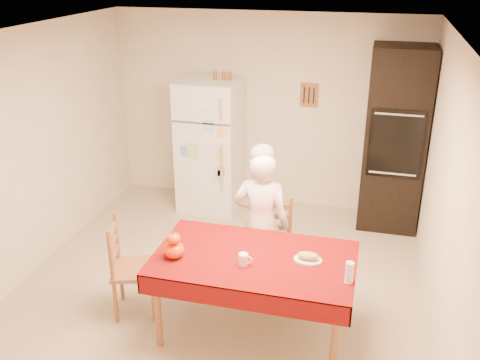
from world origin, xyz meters
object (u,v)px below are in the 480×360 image
(refrigerator, at_px, (210,145))
(coffee_mug, at_px, (243,259))
(chair_far, at_px, (269,239))
(seated_woman, at_px, (261,224))
(wine_glass, at_px, (349,272))
(bread_plate, at_px, (308,260))
(chair_left, at_px, (127,264))
(dining_table, at_px, (254,264))
(oven_cabinet, at_px, (395,140))
(pumpkin_lower, at_px, (174,250))

(refrigerator, bearing_deg, coffee_mug, -66.82)
(chair_far, height_order, seated_woman, seated_woman)
(chair_far, distance_m, wine_glass, 1.31)
(wine_glass, xyz_separation_m, bread_plate, (-0.35, 0.23, -0.08))
(chair_left, relative_size, seated_woman, 0.64)
(chair_left, bearing_deg, bread_plate, -106.32)
(chair_far, height_order, coffee_mug, chair_far)
(chair_far, xyz_separation_m, seated_woman, (-0.05, -0.15, 0.24))
(refrigerator, xyz_separation_m, chair_left, (-0.04, -2.41, -0.34))
(refrigerator, xyz_separation_m, coffee_mug, (1.09, -2.54, -0.04))
(dining_table, bearing_deg, oven_cabinet, 65.28)
(oven_cabinet, distance_m, pumpkin_lower, 3.18)
(oven_cabinet, height_order, pumpkin_lower, oven_cabinet)
(oven_cabinet, bearing_deg, coffee_mug, -114.68)
(coffee_mug, bearing_deg, chair_far, 87.84)
(refrigerator, bearing_deg, bread_plate, -55.85)
(coffee_mug, xyz_separation_m, wine_glass, (0.86, -0.04, 0.04))
(pumpkin_lower, height_order, bread_plate, pumpkin_lower)
(chair_far, bearing_deg, chair_left, -139.65)
(oven_cabinet, xyz_separation_m, coffee_mug, (-1.19, -2.59, -0.29))
(chair_left, distance_m, coffee_mug, 1.18)
(dining_table, distance_m, wine_glass, 0.83)
(dining_table, bearing_deg, pumpkin_lower, -165.65)
(chair_left, xyz_separation_m, wine_glass, (1.99, -0.18, 0.34))
(chair_far, xyz_separation_m, bread_plate, (0.47, -0.73, 0.26))
(pumpkin_lower, bearing_deg, bread_plate, 11.30)
(chair_far, bearing_deg, oven_cabinet, 61.95)
(dining_table, relative_size, wine_glass, 9.66)
(dining_table, distance_m, seated_woman, 0.64)
(dining_table, xyz_separation_m, chair_left, (-1.19, -0.00, -0.18))
(coffee_mug, bearing_deg, seated_woman, 91.36)
(refrigerator, relative_size, chair_left, 1.79)
(coffee_mug, distance_m, bread_plate, 0.54)
(dining_table, height_order, chair_left, chair_left)
(refrigerator, height_order, wine_glass, refrigerator)
(chair_far, xyz_separation_m, pumpkin_lower, (-0.63, -0.95, 0.32))
(pumpkin_lower, bearing_deg, wine_glass, -0.39)
(refrigerator, bearing_deg, chair_left, -91.01)
(seated_woman, bearing_deg, wine_glass, 137.33)
(dining_table, height_order, seated_woman, seated_woman)
(refrigerator, relative_size, bread_plate, 7.08)
(refrigerator, bearing_deg, oven_cabinet, 1.18)
(chair_left, distance_m, seated_woman, 1.30)
(dining_table, xyz_separation_m, coffee_mug, (-0.06, -0.14, 0.12))
(chair_far, bearing_deg, coffee_mug, -85.60)
(oven_cabinet, height_order, coffee_mug, oven_cabinet)
(dining_table, xyz_separation_m, wine_glass, (0.80, -0.18, 0.16))
(oven_cabinet, distance_m, wine_glass, 2.66)
(oven_cabinet, height_order, wine_glass, oven_cabinet)
(dining_table, distance_m, bread_plate, 0.46)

